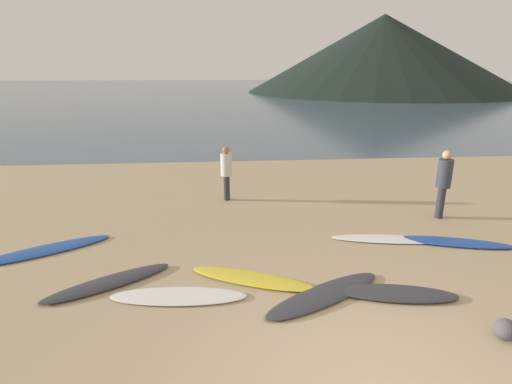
{
  "coord_description": "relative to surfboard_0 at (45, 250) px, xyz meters",
  "views": [
    {
      "loc": [
        -1.7,
        -3.5,
        3.65
      ],
      "look_at": [
        -0.88,
        6.15,
        0.6
      ],
      "focal_mm": 28.09,
      "sensor_mm": 36.0,
      "label": 1
    }
  ],
  "objects": [
    {
      "name": "surfboard_0",
      "position": [
        0.0,
        0.0,
        0.0
      ],
      "size": [
        2.53,
        1.75,
        0.06
      ],
      "primitive_type": "ellipsoid",
      "rotation": [
        0.0,
        0.0,
        0.51
      ],
      "color": "#1E479E",
      "rests_on": "ground"
    },
    {
      "name": "surfboard_2",
      "position": [
        2.92,
        -1.98,
        -0.0
      ],
      "size": [
        2.29,
        0.74,
        0.06
      ],
      "primitive_type": "ellipsoid",
      "rotation": [
        0.0,
        0.0,
        -0.08
      ],
      "color": "white",
      "rests_on": "ground"
    },
    {
      "name": "surfboard_5",
      "position": [
        6.51,
        -2.23,
        0.02
      ],
      "size": [
        2.09,
        0.92,
        0.09
      ],
      "primitive_type": "ellipsoid",
      "rotation": [
        0.0,
        0.0,
        -0.19
      ],
      "color": "#333338",
      "rests_on": "ground"
    },
    {
      "name": "ocean_water",
      "position": [
        5.4,
        57.91,
        -0.03
      ],
      "size": [
        140.0,
        100.0,
        0.01
      ],
      "primitive_type": "cube",
      "color": "#475B6B",
      "rests_on": "ground"
    },
    {
      "name": "surfboard_7",
      "position": [
        8.59,
        -0.35,
        0.01
      ],
      "size": [
        2.45,
        1.15,
        0.08
      ],
      "primitive_type": "ellipsoid",
      "rotation": [
        0.0,
        0.0,
        -0.29
      ],
      "color": "#1E479E",
      "rests_on": "ground"
    },
    {
      "name": "person_1",
      "position": [
        3.79,
        3.04,
        0.88
      ],
      "size": [
        0.31,
        0.31,
        1.55
      ],
      "rotation": [
        0.0,
        0.0,
        0.06
      ],
      "color": "#2D2D38",
      "rests_on": "ground"
    },
    {
      "name": "surfboard_4",
      "position": [
        5.33,
        -2.15,
        0.01
      ],
      "size": [
        2.38,
        1.7,
        0.08
      ],
      "primitive_type": "ellipsoid",
      "rotation": [
        0.0,
        0.0,
        0.52
      ],
      "color": "#333338",
      "rests_on": "ground"
    },
    {
      "name": "surfboard_6",
      "position": [
        7.36,
        -0.07,
        0.0
      ],
      "size": [
        2.69,
        0.88,
        0.06
      ],
      "primitive_type": "ellipsoid",
      "rotation": [
        0.0,
        0.0,
        -0.15
      ],
      "color": "white",
      "rests_on": "ground"
    },
    {
      "name": "ground_plane",
      "position": [
        5.4,
        5.66,
        -0.13
      ],
      "size": [
        120.0,
        120.0,
        0.2
      ],
      "primitive_type": "cube",
      "color": "tan",
      "rests_on": "ground"
    },
    {
      "name": "surfboard_3",
      "position": [
        4.17,
        -1.53,
        0.01
      ],
      "size": [
        2.33,
        1.4,
        0.09
      ],
      "primitive_type": "ellipsoid",
      "rotation": [
        0.0,
        0.0,
        -0.41
      ],
      "color": "yellow",
      "rests_on": "ground"
    },
    {
      "name": "person_0",
      "position": [
        9.09,
        1.17,
        0.99
      ],
      "size": [
        0.35,
        0.35,
        1.73
      ],
      "rotation": [
        0.0,
        0.0,
        4.46
      ],
      "color": "#2D2D38",
      "rests_on": "ground"
    },
    {
      "name": "surfboard_1",
      "position": [
        1.66,
        -1.46,
        0.01
      ],
      "size": [
        2.17,
        1.59,
        0.09
      ],
      "primitive_type": "ellipsoid",
      "rotation": [
        0.0,
        0.0,
        0.55
      ],
      "color": "#333338",
      "rests_on": "ground"
    },
    {
      "name": "beach_rock_near",
      "position": [
        7.57,
        -3.41,
        0.12
      ],
      "size": [
        0.3,
        0.3,
        0.3
      ],
      "primitive_type": "sphere",
      "color": "#4D4C51",
      "rests_on": "ground"
    },
    {
      "name": "headland_hill",
      "position": [
        27.0,
        51.44,
        5.31
      ],
      "size": [
        38.7,
        38.7,
        10.69
      ],
      "primitive_type": "cone",
      "color": "black",
      "rests_on": "ground"
    }
  ]
}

